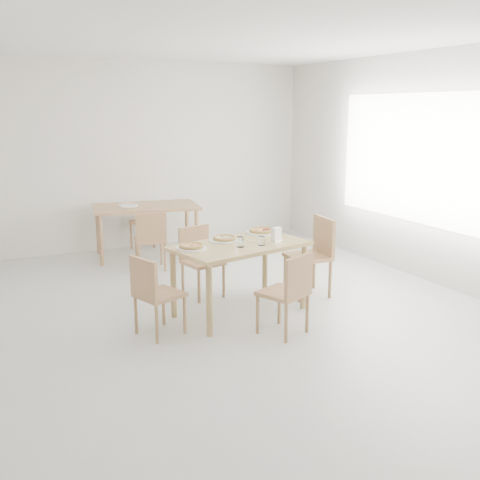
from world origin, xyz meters
name	(u,v)px	position (x,y,z in m)	size (l,w,h in m)	color
room	(426,160)	(2.98, 0.30, 1.50)	(7.28, 7.00, 7.00)	beige
main_table	(240,252)	(0.38, 0.14, 0.66)	(1.51, 1.05, 0.75)	tan
chair_south	(289,289)	(0.53, -0.61, 0.46)	(0.52, 0.52, 0.80)	tan
chair_north	(199,256)	(0.21, 0.88, 0.46)	(0.46, 0.46, 0.80)	tan
chair_west	(153,290)	(-0.63, -0.07, 0.45)	(0.49, 0.49, 0.78)	tan
chair_east	(315,250)	(1.41, 0.32, 0.52)	(0.48, 0.48, 0.90)	tan
plate_margherita	(192,248)	(-0.15, 0.15, 0.76)	(0.30, 0.30, 0.02)	white
plate_mushroom	(224,240)	(0.28, 0.32, 0.76)	(0.33, 0.33, 0.02)	white
plate_pepperoni	(261,232)	(0.81, 0.49, 0.76)	(0.34, 0.34, 0.02)	white
pizza_margherita	(192,246)	(-0.15, 0.15, 0.78)	(0.27, 0.27, 0.03)	tan
pizza_mushroom	(224,238)	(0.28, 0.32, 0.78)	(0.31, 0.31, 0.03)	tan
pizza_pepperoni	(261,230)	(0.81, 0.49, 0.78)	(0.31, 0.31, 0.03)	tan
tumbler_a	(240,242)	(0.32, 0.02, 0.80)	(0.08, 0.08, 0.11)	white
tumbler_b	(262,241)	(0.55, -0.01, 0.80)	(0.07, 0.07, 0.09)	white
napkin_holder	(276,235)	(0.77, 0.08, 0.82)	(0.14, 0.11, 0.14)	silver
fork_a	(272,245)	(0.64, -0.07, 0.75)	(0.01, 0.17, 0.01)	silver
fork_b	(253,242)	(0.52, 0.13, 0.75)	(0.02, 0.19, 0.01)	silver
second_table	(146,211)	(0.17, 2.84, 0.67)	(1.59, 1.06, 0.75)	tan
chair_back_s	(151,237)	(0.01, 2.08, 0.46)	(0.45, 0.45, 0.79)	tan
chair_back_n	(142,216)	(0.32, 3.56, 0.46)	(0.49, 0.49, 0.80)	tan
plate_empty	(128,205)	(-0.07, 2.90, 0.76)	(0.28, 0.28, 0.02)	white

